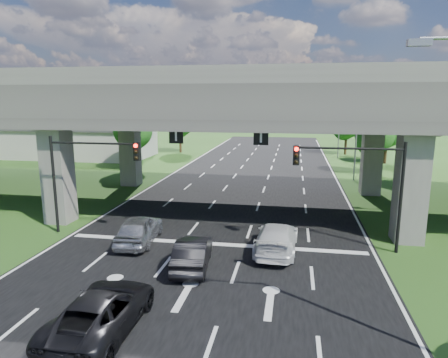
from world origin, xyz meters
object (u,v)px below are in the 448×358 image
(signal_left, at_px, (85,167))
(streetlight_beyond, at_px, (337,116))
(car_white, at_px, (277,238))
(car_silver, at_px, (139,229))
(signal_right, at_px, (359,175))
(car_trailing, at_px, (102,311))
(car_dark, at_px, (193,253))
(streetlight_far, at_px, (353,123))

(signal_left, relative_size, streetlight_beyond, 0.60)
(streetlight_beyond, distance_m, car_white, 37.90)
(streetlight_beyond, relative_size, car_white, 1.91)
(car_silver, bearing_deg, streetlight_beyond, -116.27)
(signal_right, relative_size, car_trailing, 1.12)
(car_dark, height_order, car_white, car_white)
(streetlight_beyond, distance_m, car_silver, 39.99)
(signal_right, relative_size, car_silver, 1.27)
(signal_left, xyz_separation_m, car_dark, (7.48, -3.77, -3.43))
(signal_left, distance_m, car_dark, 9.05)
(car_dark, bearing_deg, car_white, -150.86)
(signal_right, distance_m, car_white, 5.50)
(streetlight_beyond, xyz_separation_m, car_trailing, (-12.25, -45.70, -5.07))
(signal_right, height_order, streetlight_far, streetlight_far)
(car_dark, bearing_deg, streetlight_beyond, -111.18)
(signal_right, relative_size, car_white, 1.14)
(signal_left, bearing_deg, signal_right, 0.00)
(streetlight_far, bearing_deg, car_dark, -113.66)
(streetlight_far, bearing_deg, signal_right, -96.47)
(car_silver, bearing_deg, signal_right, 179.36)
(streetlight_beyond, relative_size, car_silver, 2.12)
(car_white, bearing_deg, car_dark, 38.17)
(streetlight_far, bearing_deg, streetlight_beyond, 90.00)
(signal_right, distance_m, streetlight_beyond, 36.17)
(streetlight_far, xyz_separation_m, car_white, (-6.49, -21.00, -5.06))
(streetlight_beyond, bearing_deg, car_white, -99.95)
(signal_right, xyz_separation_m, streetlight_far, (2.27, 20.06, 1.66))
(streetlight_beyond, height_order, car_white, streetlight_beyond)
(car_dark, height_order, car_trailing, car_trailing)
(signal_right, bearing_deg, streetlight_beyond, 86.39)
(car_trailing, bearing_deg, car_silver, -76.30)
(signal_right, xyz_separation_m, car_silver, (-12.05, -0.94, -3.35))
(car_silver, relative_size, car_dark, 1.06)
(signal_right, xyz_separation_m, car_dark, (-8.17, -3.77, -3.43))
(streetlight_beyond, distance_m, car_dark, 41.49)
(car_silver, xyz_separation_m, car_trailing, (2.07, -8.70, -0.06))
(signal_left, distance_m, streetlight_far, 26.95)
(streetlight_far, distance_m, car_trailing, 32.53)
(signal_left, xyz_separation_m, car_silver, (3.60, -0.94, -3.35))
(streetlight_far, relative_size, streetlight_beyond, 1.00)
(signal_left, height_order, car_silver, signal_left)
(signal_left, height_order, car_dark, signal_left)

